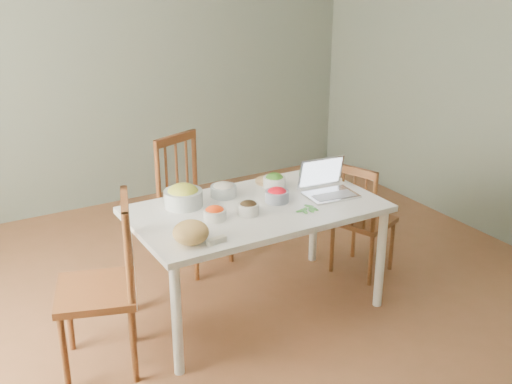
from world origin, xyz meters
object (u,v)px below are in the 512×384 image
chair_left (96,287)px  chair_right (364,218)px  dining_table (256,258)px  bread_boule (191,232)px  laptop (332,180)px  bowl_squash (183,196)px  chair_far (196,204)px

chair_left → chair_right: 2.07m
dining_table → chair_right: bearing=3.8°
chair_right → bread_boule: bearing=82.0°
chair_left → bread_boule: chair_left is taller
chair_left → laptop: size_ratio=3.11×
dining_table → chair_left: size_ratio=1.54×
chair_left → bowl_squash: 0.83m
dining_table → bowl_squash: size_ratio=6.43×
dining_table → laptop: 0.73m
dining_table → bowl_squash: 0.65m
dining_table → chair_right: size_ratio=1.83×
chair_right → bowl_squash: bearing=62.0°
chair_left → laptop: 1.66m
laptop → chair_left: bearing=-174.7°
bread_boule → bowl_squash: bowl_squash is taller
dining_table → bread_boule: bread_boule is taller
chair_far → dining_table: bearing=-105.3°
bread_boule → bowl_squash: bearing=70.4°
bowl_squash → laptop: bearing=-19.8°
dining_table → chair_far: bearing=95.0°
chair_left → bowl_squash: chair_left is taller
dining_table → chair_left: 1.11m
chair_far → chair_right: bearing=-55.4°
chair_far → chair_right: chair_far is taller
dining_table → bread_boule: 0.79m
bread_boule → bowl_squash: (0.19, 0.52, 0.01)m
bread_boule → chair_left: bearing=159.9°
dining_table → laptop: size_ratio=4.79×
chair_right → laptop: size_ratio=2.61×
dining_table → bread_boule: (-0.59, -0.28, 0.44)m
chair_left → chair_right: chair_left is taller
dining_table → bowl_squash: (-0.40, 0.24, 0.45)m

